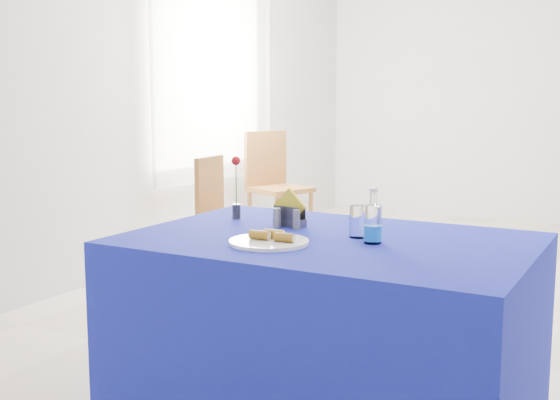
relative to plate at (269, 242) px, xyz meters
The scene contains 15 objects.
floor 2.15m from the plate, 81.71° to the left, with size 7.00×7.00×0.00m, color beige.
room_shell 2.24m from the plate, 81.71° to the left, with size 7.00×7.00×7.00m.
window_pane 3.63m from the plate, 127.99° to the left, with size 0.04×1.50×1.60m, color white.
curtain 3.59m from the plate, 127.09° to the left, with size 0.04×1.75×1.85m, color white.
plate is the anchor object (origin of this frame).
drinking_glass 0.39m from the plate, 48.60° to the left, with size 0.08×0.08×0.13m, color silver.
salt_shaker 0.35m from the plate, 114.13° to the left, with size 0.03×0.03×0.09m, color slate.
pepper_shaker 0.33m from the plate, 98.46° to the left, with size 0.03×0.03×0.09m, color slate.
blue_table 0.47m from the plate, 57.02° to the left, with size 1.60×1.10×0.76m.
water_bottle 0.41m from the plate, 31.08° to the left, with size 0.07×0.07×0.21m.
napkin_holder 0.39m from the plate, 106.39° to the left, with size 0.16×0.08×0.17m.
rose_vase 0.60m from the plate, 134.70° to the left, with size 0.04×0.04×0.29m.
chair_win_a 2.65m from the plate, 127.72° to the left, with size 0.43×0.43×0.88m.
chair_win_b 3.67m from the plate, 119.15° to the left, with size 0.59×0.59×1.02m.
banana_pieces 0.03m from the plate, 44.14° to the left, with size 0.19×0.09×0.04m.
Camera 1 is at (1.03, -4.29, 1.32)m, focal length 45.00 mm.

